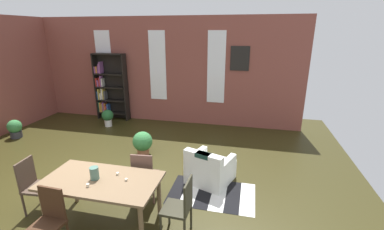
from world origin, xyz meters
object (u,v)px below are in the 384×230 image
vase_on_table (94,173)px  dining_chair_head_right (181,206)px  potted_plant_corner (143,142)px  potted_plant_window (15,128)px  bookshelf_tall (109,88)px  dining_chair_far_right (145,175)px  dining_table (102,185)px  armchair_white (210,169)px  potted_plant_by_shelf (108,117)px  dining_chair_head_left (34,184)px  dining_chair_near_left (48,220)px

vase_on_table → dining_chair_head_right: (1.37, -0.00, -0.36)m
potted_plant_corner → potted_plant_window: bearing=177.4°
dining_chair_head_right → bookshelf_tall: size_ratio=0.42×
dining_chair_far_right → bookshelf_tall: bookshelf_tall is taller
vase_on_table → dining_chair_head_right: size_ratio=0.21×
potted_plant_corner → dining_chair_head_right: bearing=-55.6°
dining_table → armchair_white: dining_table is taller
dining_table → potted_plant_by_shelf: size_ratio=3.26×
dining_chair_head_left → bookshelf_tall: size_ratio=0.42×
dining_table → dining_chair_far_right: size_ratio=1.88×
dining_chair_far_right → dining_chair_near_left: bearing=-120.4°
vase_on_table → bookshelf_tall: bearing=117.4°
dining_chair_head_right → dining_chair_far_right: bearing=141.1°
potted_plant_by_shelf → potted_plant_corner: (1.91, -1.64, 0.01)m
vase_on_table → dining_chair_head_left: size_ratio=0.21×
dining_chair_head_right → dining_chair_near_left: 1.80m
dining_chair_far_right → armchair_white: (1.03, 0.85, -0.23)m
dining_table → dining_chair_head_right: size_ratio=1.88×
dining_table → bookshelf_tall: size_ratio=0.80×
dining_chair_head_left → armchair_white: 3.13m
vase_on_table → dining_chair_near_left: (-0.30, -0.69, -0.36)m
bookshelf_tall → potted_plant_corner: bearing=-47.1°
potted_plant_by_shelf → potted_plant_corner: bearing=-40.7°
vase_on_table → dining_chair_head_left: vase_on_table is taller
dining_chair_far_right → potted_plant_corner: dining_chair_far_right is taller
armchair_white → potted_plant_by_shelf: armchair_white is taller
bookshelf_tall → vase_on_table: bearing=-62.6°
potted_plant_by_shelf → potted_plant_window: bearing=-145.3°
dining_chair_head_left → armchair_white: size_ratio=0.93×
dining_chair_near_left → armchair_white: (1.84, 2.23, -0.23)m
dining_chair_head_right → dining_chair_head_left: same height
armchair_white → potted_plant_corner: armchair_white is taller
dining_table → potted_plant_corner: size_ratio=3.01×
dining_chair_far_right → vase_on_table: bearing=-126.4°
armchair_white → potted_plant_by_shelf: bearing=146.3°
dining_table → bookshelf_tall: bearing=118.4°
dining_chair_far_right → dining_chair_head_left: (-1.67, -0.70, 0.00)m
dining_chair_head_left → potted_plant_window: (-3.11, 2.58, -0.23)m
dining_chair_head_right → bookshelf_tall: bearing=128.9°
bookshelf_tall → dining_table: bearing=-61.6°
dining_table → potted_plant_window: (-4.38, 2.57, -0.41)m
dining_chair_near_left → armchair_white: size_ratio=0.93×
dining_chair_near_left → dining_chair_head_left: bearing=141.8°
potted_plant_corner → bookshelf_tall: bearing=132.9°
bookshelf_tall → potted_plant_window: size_ratio=4.24×
dining_chair_near_left → dining_chair_far_right: bearing=59.6°
vase_on_table → bookshelf_tall: size_ratio=0.09×
vase_on_table → potted_plant_corner: bearing=96.4°
dining_table → potted_plant_window: bearing=149.6°
vase_on_table → potted_plant_window: vase_on_table is taller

